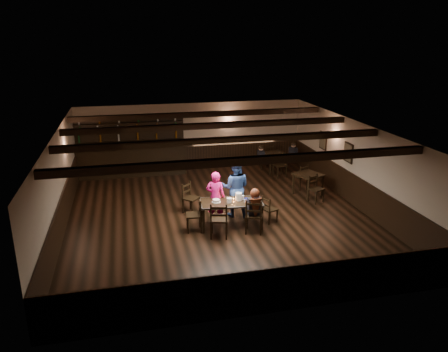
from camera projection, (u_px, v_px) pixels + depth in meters
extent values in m
plane|color=black|center=(218.00, 216.00, 13.35)|extent=(10.00, 10.00, 0.00)
cube|color=#BEB19E|center=(192.00, 137.00, 17.56)|extent=(9.00, 0.02, 2.70)
cube|color=#BEB19E|center=(274.00, 252.00, 8.30)|extent=(9.00, 0.02, 2.70)
cube|color=#BEB19E|center=(58.00, 185.00, 11.98)|extent=(0.02, 10.00, 2.70)
cube|color=#BEB19E|center=(356.00, 164.00, 13.89)|extent=(0.02, 10.00, 2.70)
cube|color=silver|center=(218.00, 129.00, 12.51)|extent=(9.00, 10.00, 0.02)
cube|color=black|center=(193.00, 157.00, 17.80)|extent=(9.00, 0.04, 1.00)
cube|color=black|center=(272.00, 290.00, 8.60)|extent=(9.00, 0.04, 1.00)
cube|color=black|center=(63.00, 213.00, 12.25)|extent=(0.04, 10.00, 1.00)
cube|color=black|center=(353.00, 189.00, 14.15)|extent=(0.04, 10.00, 1.00)
cube|color=black|center=(144.00, 127.00, 16.98)|extent=(0.90, 0.03, 1.00)
cube|color=black|center=(144.00, 127.00, 16.96)|extent=(0.80, 0.02, 0.90)
cube|color=black|center=(348.00, 153.00, 14.27)|extent=(0.03, 0.55, 0.65)
cube|color=#72664C|center=(348.00, 153.00, 14.26)|extent=(0.02, 0.45, 0.55)
cube|color=black|center=(323.00, 141.00, 16.04)|extent=(0.03, 0.55, 0.65)
cube|color=#72664C|center=(323.00, 141.00, 16.04)|extent=(0.02, 0.45, 0.55)
cube|color=black|center=(246.00, 161.00, 9.76)|extent=(8.90, 0.18, 0.18)
cube|color=black|center=(226.00, 140.00, 11.62)|extent=(8.90, 0.18, 0.18)
cube|color=black|center=(211.00, 126.00, 13.47)|extent=(8.90, 0.18, 0.18)
cube|color=black|center=(200.00, 114.00, 15.32)|extent=(8.90, 0.18, 0.18)
cube|color=black|center=(204.00, 221.00, 12.10)|extent=(0.07, 0.07, 0.71)
cube|color=black|center=(201.00, 211.00, 12.81)|extent=(0.07, 0.07, 0.71)
cube|color=black|center=(262.00, 218.00, 12.30)|extent=(0.07, 0.07, 0.71)
cube|color=black|center=(256.00, 208.00, 13.02)|extent=(0.07, 0.07, 0.71)
cube|color=black|center=(231.00, 202.00, 12.44)|extent=(1.84, 1.05, 0.04)
cube|color=#A5A8AD|center=(229.00, 197.00, 12.84)|extent=(1.76, 0.20, 0.05)
cube|color=#A5A8AD|center=(233.00, 208.00, 12.04)|extent=(1.76, 0.20, 0.05)
cube|color=#A5A8AD|center=(261.00, 201.00, 12.55)|extent=(0.11, 0.88, 0.05)
cube|color=#A5A8AD|center=(201.00, 204.00, 12.33)|extent=(0.11, 0.88, 0.05)
cube|color=black|center=(227.00, 225.00, 12.09)|extent=(0.05, 0.05, 0.49)
cube|color=black|center=(226.00, 231.00, 11.72)|extent=(0.05, 0.05, 0.49)
cube|color=black|center=(212.00, 225.00, 12.11)|extent=(0.05, 0.05, 0.49)
cube|color=black|center=(211.00, 231.00, 11.74)|extent=(0.05, 0.05, 0.49)
cube|color=black|center=(219.00, 219.00, 11.83)|extent=(0.59, 0.57, 0.05)
cube|color=black|center=(219.00, 213.00, 11.57)|extent=(0.47, 0.17, 0.51)
cube|color=black|center=(219.00, 215.00, 11.58)|extent=(0.40, 0.14, 0.06)
cube|color=black|center=(219.00, 208.00, 11.52)|extent=(0.40, 0.14, 0.06)
cube|color=black|center=(262.00, 222.00, 12.35)|extent=(0.05, 0.05, 0.48)
cube|color=black|center=(261.00, 227.00, 11.99)|extent=(0.05, 0.05, 0.48)
cube|color=black|center=(247.00, 221.00, 12.41)|extent=(0.05, 0.05, 0.48)
cube|color=black|center=(246.00, 226.00, 12.05)|extent=(0.05, 0.05, 0.48)
cube|color=black|center=(254.00, 215.00, 12.12)|extent=(0.60, 0.59, 0.04)
cube|color=black|center=(254.00, 209.00, 11.86)|extent=(0.45, 0.21, 0.50)
cube|color=black|center=(254.00, 211.00, 11.87)|extent=(0.39, 0.17, 0.06)
cube|color=black|center=(254.00, 204.00, 11.81)|extent=(0.39, 0.17, 0.06)
cube|color=black|center=(187.00, 221.00, 12.44)|extent=(0.04, 0.04, 0.46)
cube|color=black|center=(200.00, 220.00, 12.49)|extent=(0.04, 0.04, 0.46)
cube|color=black|center=(188.00, 226.00, 12.08)|extent=(0.04, 0.04, 0.46)
cube|color=black|center=(201.00, 226.00, 12.13)|extent=(0.04, 0.04, 0.46)
cube|color=black|center=(194.00, 215.00, 12.20)|extent=(0.46, 0.48, 0.04)
cube|color=black|center=(200.00, 207.00, 12.15)|extent=(0.07, 0.45, 0.48)
cube|color=black|center=(200.00, 208.00, 12.17)|extent=(0.06, 0.38, 0.05)
cube|color=black|center=(200.00, 202.00, 12.11)|extent=(0.06, 0.38, 0.05)
cube|color=black|center=(277.00, 216.00, 12.83)|extent=(0.04, 0.04, 0.38)
cube|color=black|center=(269.00, 219.00, 12.66)|extent=(0.04, 0.04, 0.38)
cube|color=black|center=(270.00, 213.00, 13.08)|extent=(0.04, 0.04, 0.38)
cube|color=black|center=(262.00, 215.00, 12.91)|extent=(0.04, 0.04, 0.38)
cube|color=black|center=(270.00, 209.00, 12.81)|extent=(0.47, 0.48, 0.04)
cube|color=black|center=(266.00, 204.00, 12.66)|extent=(0.17, 0.36, 0.40)
cube|color=black|center=(266.00, 205.00, 12.67)|extent=(0.14, 0.31, 0.04)
cube|color=black|center=(266.00, 200.00, 12.62)|extent=(0.14, 0.31, 0.04)
cube|color=black|center=(192.00, 209.00, 13.29)|extent=(0.05, 0.05, 0.45)
cube|color=black|center=(183.00, 206.00, 13.48)|extent=(0.05, 0.05, 0.45)
cube|color=black|center=(200.00, 205.00, 13.60)|extent=(0.05, 0.05, 0.45)
cube|color=black|center=(190.00, 203.00, 13.78)|extent=(0.05, 0.05, 0.45)
cube|color=black|center=(191.00, 198.00, 13.46)|extent=(0.61, 0.61, 0.04)
cube|color=black|center=(186.00, 190.00, 13.48)|extent=(0.34, 0.33, 0.47)
cube|color=black|center=(186.00, 191.00, 13.49)|extent=(0.29, 0.28, 0.05)
cube|color=black|center=(186.00, 186.00, 13.43)|extent=(0.29, 0.28, 0.05)
imported|color=#FF1D99|center=(215.00, 197.00, 12.75)|extent=(0.65, 0.53, 1.54)
imported|color=navy|center=(235.00, 188.00, 13.10)|extent=(1.06, 0.94, 1.80)
cube|color=black|center=(253.00, 213.00, 12.23)|extent=(0.34, 0.34, 0.14)
cube|color=black|center=(254.00, 207.00, 12.04)|extent=(0.36, 0.21, 0.50)
cylinder|color=black|center=(254.00, 199.00, 11.96)|extent=(0.10, 0.36, 0.36)
sphere|color=#D8A384|center=(255.00, 193.00, 11.91)|extent=(0.22, 0.22, 0.22)
sphere|color=#3C1A0D|center=(255.00, 193.00, 11.88)|extent=(0.27, 0.27, 0.27)
cone|color=#3C1A0D|center=(256.00, 209.00, 11.92)|extent=(0.21, 0.21, 0.63)
cylinder|color=white|center=(216.00, 202.00, 12.39)|extent=(0.26, 0.26, 0.01)
cylinder|color=white|center=(216.00, 200.00, 12.38)|extent=(0.21, 0.21, 0.07)
cylinder|color=silver|center=(216.00, 201.00, 12.38)|extent=(0.22, 0.22, 0.03)
cylinder|color=white|center=(229.00, 200.00, 12.33)|extent=(0.15, 0.15, 0.14)
cylinder|color=white|center=(239.00, 197.00, 12.50)|extent=(0.19, 0.19, 0.22)
cylinder|color=#A5A8AD|center=(233.00, 199.00, 12.54)|extent=(0.05, 0.05, 0.03)
sphere|color=orange|center=(233.00, 198.00, 12.53)|extent=(0.03, 0.03, 0.03)
cylinder|color=silver|center=(245.00, 201.00, 12.35)|extent=(0.04, 0.04, 0.09)
cylinder|color=#A5A8AD|center=(246.00, 201.00, 12.37)|extent=(0.04, 0.04, 0.10)
cylinder|color=silver|center=(243.00, 197.00, 12.56)|extent=(0.08, 0.08, 0.13)
cube|color=maroon|center=(249.00, 202.00, 12.38)|extent=(0.29, 0.22, 0.00)
cube|color=#101354|center=(249.00, 199.00, 12.59)|extent=(0.39, 0.38, 0.00)
cube|color=black|center=(131.00, 162.00, 16.96)|extent=(4.25, 0.60, 1.10)
cube|color=black|center=(130.00, 148.00, 16.78)|extent=(4.45, 0.70, 0.05)
cube|color=black|center=(130.00, 147.00, 17.04)|extent=(4.25, 0.10, 2.20)
cube|color=black|center=(129.00, 141.00, 16.87)|extent=(4.15, 0.22, 0.03)
cube|color=black|center=(129.00, 132.00, 16.76)|extent=(4.15, 0.22, 0.03)
cube|color=black|center=(128.00, 123.00, 16.65)|extent=(4.15, 0.22, 0.03)
cube|color=black|center=(308.00, 175.00, 14.86)|extent=(1.10, 1.10, 0.04)
cube|color=black|center=(308.00, 190.00, 14.52)|extent=(0.05, 0.05, 0.71)
cube|color=black|center=(293.00, 184.00, 15.05)|extent=(0.05, 0.05, 0.71)
cube|color=black|center=(322.00, 186.00, 14.90)|extent=(0.05, 0.05, 0.71)
cube|color=black|center=(308.00, 180.00, 15.44)|extent=(0.05, 0.05, 0.71)
cube|color=black|center=(274.00, 154.00, 17.41)|extent=(1.03, 1.03, 0.04)
cube|color=black|center=(270.00, 166.00, 17.07)|extent=(0.06, 0.06, 0.71)
cube|color=black|center=(261.00, 162.00, 17.71)|extent=(0.06, 0.06, 0.71)
cube|color=black|center=(286.00, 164.00, 17.35)|extent=(0.06, 0.06, 0.71)
cube|color=black|center=(277.00, 160.00, 17.98)|extent=(0.06, 0.06, 0.71)
cube|color=black|center=(261.00, 157.00, 17.08)|extent=(0.21, 0.34, 0.49)
sphere|color=#D8A384|center=(261.00, 148.00, 16.97)|extent=(0.19, 0.19, 0.19)
sphere|color=black|center=(261.00, 148.00, 16.96)|extent=(0.20, 0.20, 0.20)
cube|color=black|center=(293.00, 153.00, 17.60)|extent=(0.29, 0.38, 0.48)
sphere|color=#D8A384|center=(293.00, 145.00, 17.49)|extent=(0.19, 0.19, 0.19)
sphere|color=black|center=(293.00, 145.00, 17.49)|extent=(0.20, 0.20, 0.20)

